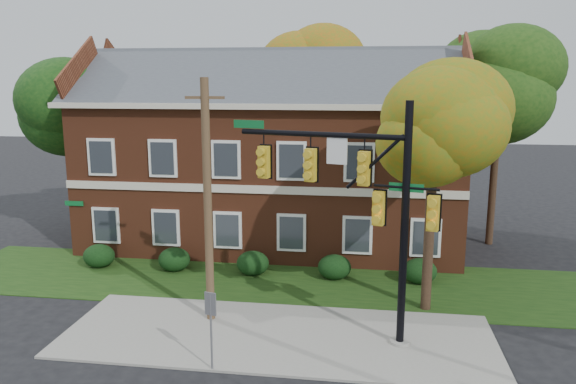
# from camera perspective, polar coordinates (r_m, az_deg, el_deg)

# --- Properties ---
(ground) EXTENTS (120.00, 120.00, 0.00)m
(ground) POSITION_cam_1_polar(r_m,az_deg,el_deg) (18.04, -1.64, -15.88)
(ground) COLOR black
(ground) RESTS_ON ground
(sidewalk) EXTENTS (14.00, 5.00, 0.08)m
(sidewalk) POSITION_cam_1_polar(r_m,az_deg,el_deg) (18.90, -1.10, -14.40)
(sidewalk) COLOR gray
(sidewalk) RESTS_ON ground
(grass_strip) EXTENTS (30.00, 6.00, 0.04)m
(grass_strip) POSITION_cam_1_polar(r_m,az_deg,el_deg) (23.46, 0.91, -9.18)
(grass_strip) COLOR #193811
(grass_strip) RESTS_ON ground
(apartment_building) EXTENTS (18.80, 8.80, 9.74)m
(apartment_building) POSITION_cam_1_polar(r_m,az_deg,el_deg) (28.34, -1.54, 4.76)
(apartment_building) COLOR brown
(apartment_building) RESTS_ON ground
(hedge_far_left) EXTENTS (1.40, 1.26, 1.05)m
(hedge_far_left) POSITION_cam_1_polar(r_m,az_deg,el_deg) (26.54, -18.65, -6.17)
(hedge_far_left) COLOR black
(hedge_far_left) RESTS_ON ground
(hedge_left) EXTENTS (1.40, 1.26, 1.05)m
(hedge_left) POSITION_cam_1_polar(r_m,az_deg,el_deg) (25.19, -11.47, -6.73)
(hedge_left) COLOR black
(hedge_left) RESTS_ON ground
(hedge_center) EXTENTS (1.40, 1.26, 1.05)m
(hedge_center) POSITION_cam_1_polar(r_m,az_deg,el_deg) (24.26, -3.60, -7.23)
(hedge_center) COLOR black
(hedge_center) RESTS_ON ground
(hedge_right) EXTENTS (1.40, 1.26, 1.05)m
(hedge_right) POSITION_cam_1_polar(r_m,az_deg,el_deg) (23.82, 4.74, -7.61)
(hedge_right) COLOR black
(hedge_right) RESTS_ON ground
(hedge_far_right) EXTENTS (1.40, 1.26, 1.05)m
(hedge_far_right) POSITION_cam_1_polar(r_m,az_deg,el_deg) (23.88, 13.23, -7.82)
(hedge_far_right) COLOR black
(hedge_far_right) RESTS_ON ground
(tree_near_right) EXTENTS (4.50, 4.25, 8.58)m
(tree_near_right) POSITION_cam_1_polar(r_m,az_deg,el_deg) (19.87, 15.36, 6.39)
(tree_near_right) COLOR black
(tree_near_right) RESTS_ON ground
(tree_left_rear) EXTENTS (5.40, 5.10, 8.88)m
(tree_left_rear) POSITION_cam_1_polar(r_m,az_deg,el_deg) (30.37, -20.52, 7.70)
(tree_left_rear) COLOR black
(tree_left_rear) RESTS_ON ground
(tree_right_rear) EXTENTS (6.30, 5.95, 10.62)m
(tree_right_rear) POSITION_cam_1_polar(r_m,az_deg,el_deg) (29.33, 21.47, 10.35)
(tree_right_rear) COLOR black
(tree_right_rear) RESTS_ON ground
(tree_far_rear) EXTENTS (6.84, 6.46, 11.52)m
(tree_far_rear) POSITION_cam_1_polar(r_m,az_deg,el_deg) (35.75, 2.78, 12.32)
(tree_far_rear) COLOR black
(tree_far_rear) RESTS_ON ground
(traffic_signal) EXTENTS (6.67, 1.98, 7.67)m
(traffic_signal) POSITION_cam_1_polar(r_m,az_deg,el_deg) (17.46, 7.45, -0.29)
(traffic_signal) COLOR gray
(traffic_signal) RESTS_ON ground
(utility_pole) EXTENTS (1.30, 0.29, 8.33)m
(utility_pole) POSITION_cam_1_polar(r_m,az_deg,el_deg) (18.95, -8.16, -1.03)
(utility_pole) COLOR brown
(utility_pole) RESTS_ON ground
(sign_post) EXTENTS (0.35, 0.12, 2.40)m
(sign_post) POSITION_cam_1_polar(r_m,az_deg,el_deg) (16.39, -7.85, -12.59)
(sign_post) COLOR slate
(sign_post) RESTS_ON ground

